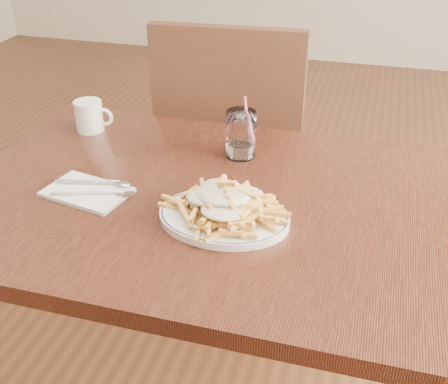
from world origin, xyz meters
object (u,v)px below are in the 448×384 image
(coffee_mug, at_px, (90,116))
(fries_plate, at_px, (224,217))
(table, at_px, (217,225))
(water_glass, at_px, (241,137))
(chair_far, at_px, (233,148))
(loaded_fries, at_px, (224,199))

(coffee_mug, bearing_deg, fries_plate, -35.19)
(table, distance_m, fries_plate, 0.13)
(coffee_mug, bearing_deg, water_glass, -5.06)
(table, distance_m, chair_far, 0.63)
(chair_far, bearing_deg, loaded_fries, -76.61)
(chair_far, height_order, loaded_fries, chair_far)
(water_glass, bearing_deg, loaded_fries, -82.10)
(table, xyz_separation_m, fries_plate, (0.04, -0.09, 0.09))
(chair_far, relative_size, water_glass, 6.10)
(chair_far, xyz_separation_m, fries_plate, (0.17, -0.70, 0.19))
(loaded_fries, relative_size, water_glass, 1.39)
(coffee_mug, bearing_deg, chair_far, 49.13)
(chair_far, distance_m, loaded_fries, 0.76)
(table, distance_m, coffee_mug, 0.52)
(table, height_order, loaded_fries, loaded_fries)
(table, relative_size, fries_plate, 3.67)
(chair_far, xyz_separation_m, loaded_fries, (0.17, -0.70, 0.24))
(loaded_fries, xyz_separation_m, coffee_mug, (-0.48, 0.34, -0.01))
(chair_far, distance_m, fries_plate, 0.75)
(loaded_fries, distance_m, coffee_mug, 0.59)
(table, bearing_deg, chair_far, 101.50)
(chair_far, distance_m, coffee_mug, 0.53)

